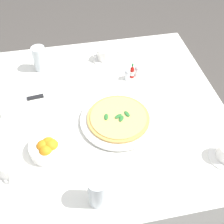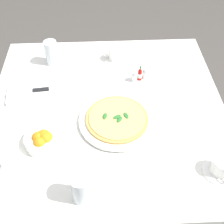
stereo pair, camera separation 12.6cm
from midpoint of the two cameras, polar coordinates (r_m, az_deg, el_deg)
The scene contains 14 objects.
ground_plane at distance 1.90m, azimuth -2.82°, elevation -14.70°, with size 8.00×8.00×0.00m, color #4C4742.
dining_table at distance 1.40m, azimuth -3.69°, elevation -3.25°, with size 1.07×1.07×0.73m.
pizza_plate at distance 1.24m, azimuth -1.64°, elevation -1.72°, with size 0.33×0.33×0.02m.
pizza at distance 1.23m, azimuth -1.65°, elevation -1.30°, with size 0.27×0.27×0.02m.
coffee_cup_near_left at distance 1.17m, azimuth -23.19°, elevation -10.29°, with size 0.13×0.13×0.07m.
coffee_cup_right_edge at distance 1.56m, azimuth -3.83°, elevation 11.14°, with size 0.13×0.13×0.07m.
water_glass_center_back at distance 1.01m, azimuth -6.46°, elevation -15.77°, with size 0.07×0.07×0.13m.
water_glass_near_right at distance 1.54m, azimuth -16.41°, elevation 9.85°, with size 0.07×0.07×0.13m.
napkin_folded at distance 1.40m, azimuth -19.27°, elevation 1.81°, with size 0.23×0.15×0.02m.
dinner_knife at distance 1.39m, azimuth -19.52°, elevation 2.18°, with size 0.20×0.04×0.01m.
citrus_bowl at distance 1.17m, azimuth -15.58°, elevation -6.97°, with size 0.15×0.15×0.07m.
hot_sauce_bottle at distance 1.44m, azimuth 1.50°, elevation 7.83°, with size 0.02×0.02×0.08m.
salt_shaker at distance 1.43m, azimuth 0.48°, elevation 7.16°, with size 0.03×0.03×0.06m.
pepper_shaker at distance 1.46m, azimuth 2.50°, elevation 7.93°, with size 0.03×0.03×0.06m.
Camera 1 is at (0.15, 0.88, 1.68)m, focal length 46.16 mm.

